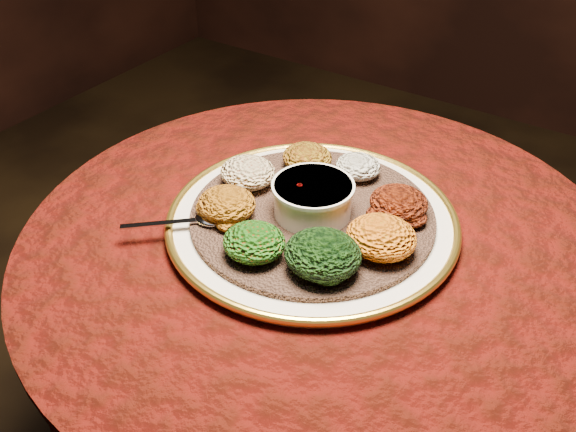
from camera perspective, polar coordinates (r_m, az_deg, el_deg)
The scene contains 13 objects.
table at distance 1.14m, azimuth 2.61°, elevation -8.71°, with size 0.96×0.96×0.73m.
platter at distance 1.03m, azimuth 2.16°, elevation -0.41°, with size 0.56×0.56×0.02m.
injera at distance 1.02m, azimuth 2.18°, elevation 0.07°, with size 0.39×0.39×0.01m, color brown.
stew_bowl at distance 1.00m, azimuth 2.22°, elevation 1.74°, with size 0.13×0.13×0.05m.
spoon at distance 1.01m, azimuth -7.72°, elevation -0.31°, with size 0.13×0.11×0.01m.
portion_ayib at distance 1.11m, azimuth 6.23°, elevation 4.39°, with size 0.08×0.07×0.04m, color silver.
portion_kitfo at distance 1.02m, azimuth 9.82°, elevation 1.17°, with size 0.09×0.09×0.04m, color black.
portion_tikil at distance 0.94m, azimuth 8.29°, elevation -1.88°, with size 0.10×0.10×0.05m, color #AB7F0E.
portion_gomen at distance 0.90m, azimuth 3.11°, elevation -3.41°, with size 0.11×0.11×0.05m, color black.
portion_mixveg at distance 0.93m, azimuth -3.02°, elevation -2.34°, with size 0.09×0.09×0.04m, color maroon.
portion_kik at distance 1.01m, azimuth -5.47°, elevation 1.07°, with size 0.09×0.09×0.04m, color #A55B0E.
portion_timatim at distance 1.08m, azimuth -3.58°, elevation 3.89°, with size 0.09×0.09×0.05m, color maroon.
portion_shiro at distance 1.12m, azimuth 1.71°, elevation 5.24°, with size 0.09×0.08×0.04m, color #866010.
Camera 1 is at (0.40, -0.70, 1.37)m, focal length 40.00 mm.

